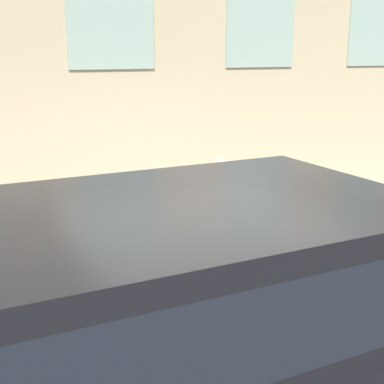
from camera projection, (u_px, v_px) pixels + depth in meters
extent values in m
plane|color=#2D2D30|center=(210.00, 315.00, 5.25)|extent=(80.00, 80.00, 0.00)
cube|color=#A8A093|center=(156.00, 263.00, 6.40)|extent=(2.71, 60.00, 0.12)
cube|color=#9EBCB2|center=(379.00, 3.00, 8.74)|extent=(0.03, 1.17, 1.99)
cylinder|color=red|center=(164.00, 290.00, 5.46)|extent=(0.33, 0.33, 0.04)
cylinder|color=red|center=(163.00, 263.00, 5.39)|extent=(0.24, 0.24, 0.64)
sphere|color=maroon|center=(163.00, 233.00, 5.31)|extent=(0.25, 0.25, 0.25)
cylinder|color=black|center=(163.00, 226.00, 5.29)|extent=(0.08, 0.08, 0.10)
cylinder|color=red|center=(178.00, 253.00, 5.44)|extent=(0.09, 0.10, 0.09)
cylinder|color=red|center=(147.00, 259.00, 5.30)|extent=(0.09, 0.10, 0.09)
cylinder|color=#726651|center=(222.00, 252.00, 5.69)|extent=(0.09, 0.09, 0.64)
cylinder|color=#726651|center=(216.00, 248.00, 5.81)|extent=(0.09, 0.09, 0.64)
cube|color=yellow|center=(220.00, 199.00, 5.61)|extent=(0.17, 0.12, 0.48)
cylinder|color=yellow|center=(226.00, 201.00, 5.50)|extent=(0.07, 0.07, 0.46)
cylinder|color=yellow|center=(214.00, 196.00, 5.71)|extent=(0.07, 0.07, 0.46)
sphere|color=tan|center=(220.00, 167.00, 5.52)|extent=(0.21, 0.21, 0.21)
cylinder|color=black|center=(265.00, 307.00, 4.71)|extent=(0.24, 0.65, 0.65)
cube|color=black|center=(144.00, 377.00, 3.19)|extent=(2.07, 4.84, 0.60)
cube|color=black|center=(161.00, 268.00, 3.07)|extent=(1.82, 3.00, 0.75)
cube|color=#1E232D|center=(161.00, 268.00, 3.07)|extent=(1.83, 2.76, 0.48)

